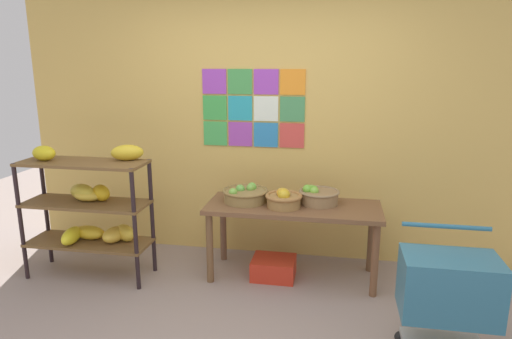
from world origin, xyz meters
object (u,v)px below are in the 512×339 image
display_table (293,215)px  fruit_basket_left (284,199)px  produce_crate_under_table (274,268)px  shopping_cart (448,290)px  fruit_basket_centre (318,196)px  banana_shelf_unit (91,205)px  fruit_basket_back_left (245,194)px

display_table → fruit_basket_left: 0.19m
produce_crate_under_table → shopping_cart: size_ratio=0.45×
display_table → produce_crate_under_table: (-0.16, -0.05, -0.49)m
fruit_basket_centre → fruit_basket_left: size_ratio=1.11×
banana_shelf_unit → display_table: 1.77m
fruit_basket_centre → shopping_cart: size_ratio=0.42×
fruit_basket_back_left → shopping_cart: (1.50, -1.01, -0.25)m
produce_crate_under_table → shopping_cart: (1.23, -0.93, 0.40)m
fruit_basket_centre → produce_crate_under_table: 0.76m
banana_shelf_unit → fruit_basket_left: 1.68m
display_table → shopping_cart: 1.45m
display_table → fruit_basket_back_left: bearing=175.9°
display_table → shopping_cart: shopping_cart is taller
banana_shelf_unit → fruit_basket_left: (1.67, 0.21, 0.08)m
display_table → banana_shelf_unit: bearing=-171.1°
banana_shelf_unit → display_table: banana_shelf_unit is taller
shopping_cart → produce_crate_under_table: bearing=145.7°
shopping_cart → banana_shelf_unit: bearing=168.7°
banana_shelf_unit → display_table: (1.75, 0.27, -0.08)m
display_table → fruit_basket_left: fruit_basket_left is taller
banana_shelf_unit → display_table: bearing=8.9°
display_table → fruit_basket_left: (-0.08, -0.06, 0.16)m
produce_crate_under_table → fruit_basket_left: bearing=-7.4°
fruit_basket_centre → produce_crate_under_table: (-0.37, -0.14, -0.65)m
fruit_basket_left → fruit_basket_centre: bearing=28.4°
banana_shelf_unit → fruit_basket_left: bearing=7.2°
fruit_basket_centre → banana_shelf_unit: bearing=-169.4°
fruit_basket_centre → fruit_basket_back_left: fruit_basket_centre is taller
fruit_basket_back_left → display_table: bearing=-4.1°
fruit_basket_centre → fruit_basket_back_left: size_ratio=0.87×
fruit_basket_back_left → fruit_basket_centre: bearing=5.6°
fruit_basket_centre → fruit_basket_left: 0.32m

